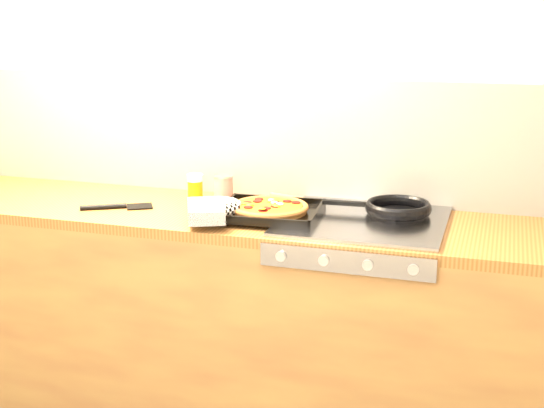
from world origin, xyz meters
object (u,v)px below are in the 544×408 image
(pizza_on_tray, at_px, (253,209))
(tomato_can, at_px, (223,189))
(frying_pan, at_px, (397,209))
(juice_glass, at_px, (195,187))

(pizza_on_tray, relative_size, tomato_can, 4.55)
(pizza_on_tray, xyz_separation_m, frying_pan, (0.51, 0.18, -0.00))
(frying_pan, xyz_separation_m, tomato_can, (-0.71, 0.04, 0.02))
(tomato_can, relative_size, juice_glass, 1.01)
(tomato_can, bearing_deg, juice_glass, -176.20)
(pizza_on_tray, height_order, tomato_can, tomato_can)
(frying_pan, relative_size, juice_glass, 3.85)
(frying_pan, relative_size, tomato_can, 3.81)
(frying_pan, bearing_deg, tomato_can, 177.08)
(pizza_on_tray, xyz_separation_m, tomato_can, (-0.20, 0.21, 0.01))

